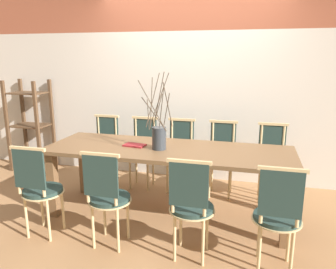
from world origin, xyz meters
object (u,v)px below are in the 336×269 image
(vase_centerpiece, at_px, (159,136))
(book_stack, at_px, (135,145))
(dining_table, at_px, (168,157))
(chair_near_center, at_px, (191,204))
(chair_far_center, at_px, (180,152))
(shelving_rack, at_px, (31,126))

(vase_centerpiece, bearing_deg, book_stack, 170.67)
(dining_table, bearing_deg, book_stack, -179.73)
(dining_table, height_order, chair_near_center, chair_near_center)
(dining_table, bearing_deg, vase_centerpiece, -149.36)
(chair_near_center, bearing_deg, dining_table, 118.07)
(chair_far_center, xyz_separation_m, vase_centerpiece, (-0.05, -0.78, 0.39))
(chair_far_center, bearing_deg, shelving_rack, -5.74)
(dining_table, xyz_separation_m, book_stack, (-0.37, -0.00, 0.11))
(chair_near_center, height_order, chair_far_center, same)
(vase_centerpiece, bearing_deg, shelving_rack, 156.44)
(chair_near_center, height_order, vase_centerpiece, vase_centerpiece)
(book_stack, bearing_deg, chair_far_center, 65.11)
(chair_far_center, xyz_separation_m, book_stack, (-0.34, -0.73, 0.26))
(chair_near_center, distance_m, chair_far_center, 1.52)
(chair_far_center, height_order, book_stack, chair_far_center)
(chair_near_center, xyz_separation_m, vase_centerpiece, (-0.47, 0.68, 0.39))
(chair_far_center, height_order, vase_centerpiece, vase_centerpiece)
(book_stack, xyz_separation_m, shelving_rack, (-2.04, 0.97, -0.09))
(dining_table, distance_m, chair_far_center, 0.75)
(shelving_rack, bearing_deg, chair_near_center, -31.16)
(book_stack, bearing_deg, dining_table, 0.27)
(dining_table, height_order, chair_far_center, chair_far_center)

